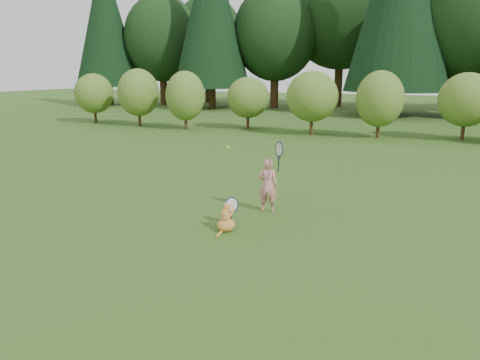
% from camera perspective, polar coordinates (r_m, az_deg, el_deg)
% --- Properties ---
extents(ground, '(100.00, 100.00, 0.00)m').
position_cam_1_polar(ground, '(8.34, -3.43, -5.72)').
color(ground, '#2B5618').
rests_on(ground, ground).
extents(shrub_row, '(28.00, 3.00, 2.80)m').
position_cam_1_polar(shrub_row, '(20.40, 13.17, 9.20)').
color(shrub_row, '#547524').
rests_on(shrub_row, ground).
extents(child, '(0.59, 0.39, 1.58)m').
position_cam_1_polar(child, '(9.09, 3.43, -0.50)').
color(child, '#D17D80').
rests_on(child, ground).
extents(cat, '(0.45, 0.75, 0.67)m').
position_cam_1_polar(cat, '(8.07, -1.69, -4.44)').
color(cat, '#B35F22').
rests_on(cat, ground).
extents(tennis_ball, '(0.06, 0.06, 0.06)m').
position_cam_1_polar(tennis_ball, '(9.28, -1.45, 4.01)').
color(tennis_ball, '#D9EA1B').
rests_on(tennis_ball, ground).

